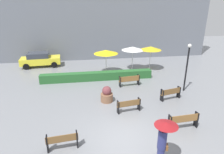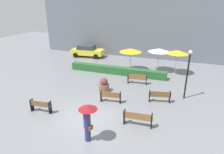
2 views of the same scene
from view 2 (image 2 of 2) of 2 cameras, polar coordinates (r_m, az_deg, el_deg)
The scene contains 15 objects.
ground_plane at distance 13.36m, azimuth -7.35°, elevation -11.20°, with size 60.00×60.00×0.00m, color gray.
bench_near_left at distance 14.33m, azimuth -19.84°, elevation -7.65°, with size 1.53×0.47×0.85m.
bench_back_row at distance 18.15m, azimuth 7.24°, elevation -0.30°, with size 1.81×0.59×0.91m.
bench_far_right at distance 15.17m, azimuth 13.51°, elevation -5.21°, with size 1.62×0.66×0.89m.
bench_mid_center at distance 14.75m, azimuth -0.41°, elevation -5.44°, with size 1.60×0.56×0.86m.
bench_near_right at distance 12.21m, azimuth 7.38°, elevation -11.52°, with size 1.78×0.43×0.92m.
pedestrian_with_umbrella at distance 10.60m, azimuth -7.03°, elevation -11.78°, with size 0.99×0.99×2.11m.
planter_pot at distance 16.58m, azimuth -2.33°, elevation -2.40°, with size 0.88×0.88×1.15m.
lamp_post at distance 15.69m, azimuth 20.96°, elevation 1.98°, with size 0.28×0.28×3.80m.
patio_umbrella_yellow at distance 21.12m, azimuth 5.38°, elevation 7.65°, with size 2.33×2.33×2.41m.
patio_umbrella_white at distance 21.32m, azimuth 13.35°, elevation 7.51°, with size 2.25×2.25×2.48m.
patio_umbrella_yellow_far at distance 21.03m, azimuth 18.26°, elevation 6.84°, with size 2.18×2.18×2.49m.
hedge_strip at distance 20.49m, azimuth 1.34°, elevation 1.91°, with size 10.09×0.70×0.75m, color #28602D.
building_facade at distance 26.57m, azimuth 8.47°, elevation 17.60°, with size 28.00×1.20×11.18m, color slate.
parked_car at distance 27.11m, azimuth -7.04°, elevation 7.51°, with size 4.33×2.24×1.57m.
Camera 2 is at (5.36, -9.98, 7.09)m, focal length 31.86 mm.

